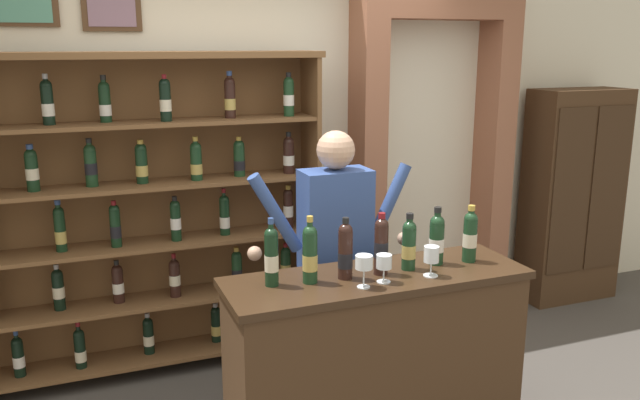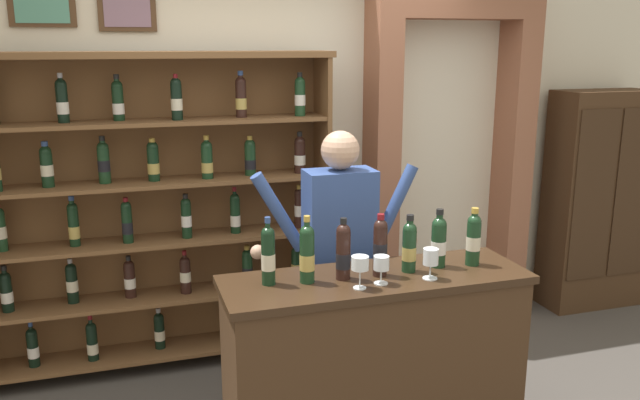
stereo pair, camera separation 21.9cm
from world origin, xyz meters
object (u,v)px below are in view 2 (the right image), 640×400
at_px(wine_glass_center, 381,265).
at_px(tasting_bottle_chianti, 409,246).
at_px(wine_shelf, 157,204).
at_px(tasting_bottle_riserva, 473,238).
at_px(tasting_bottle_grappa, 380,246).
at_px(tasting_bottle_brunello, 343,251).
at_px(shopkeeper, 339,241).
at_px(wine_glass_right, 431,259).
at_px(tasting_bottle_rosso, 307,253).
at_px(side_cabinet, 596,200).
at_px(tasting_bottle_vin_santo, 439,241).
at_px(wine_glass_spare, 360,264).
at_px(tasting_counter, 374,365).
at_px(tasting_bottle_super_tuscan, 268,255).

bearing_deg(wine_glass_center, tasting_bottle_chianti, 31.24).
xyz_separation_m(wine_shelf, tasting_bottle_chianti, (1.16, -1.30, 0.01)).
bearing_deg(tasting_bottle_riserva, wine_shelf, 139.34).
bearing_deg(tasting_bottle_grappa, tasting_bottle_brunello, 178.22).
bearing_deg(shopkeeper, tasting_bottle_brunello, -106.98).
distance_m(tasting_bottle_grappa, wine_glass_right, 0.25).
bearing_deg(tasting_bottle_rosso, tasting_bottle_grappa, -2.33).
bearing_deg(tasting_bottle_rosso, side_cabinet, 25.15).
xyz_separation_m(tasting_bottle_vin_santo, wine_glass_right, (-0.12, -0.15, -0.04)).
bearing_deg(tasting_bottle_brunello, wine_glass_spare, -77.43).
bearing_deg(wine_glass_spare, tasting_counter, 44.33).
bearing_deg(wine_glass_spare, wine_glass_center, 12.41).
bearing_deg(side_cabinet, tasting_bottle_chianti, -149.76).
height_order(shopkeeper, tasting_bottle_rosso, shopkeeper).
bearing_deg(tasting_bottle_chianti, tasting_counter, -175.63).
bearing_deg(wine_shelf, tasting_bottle_rosso, -64.27).
relative_size(shopkeeper, wine_glass_center, 11.64).
xyz_separation_m(tasting_bottle_brunello, tasting_bottle_riserva, (0.72, -0.00, 0.00)).
height_order(tasting_bottle_brunello, tasting_bottle_chianti, tasting_bottle_brunello).
bearing_deg(wine_shelf, tasting_bottle_brunello, -58.32).
xyz_separation_m(tasting_bottle_rosso, wine_glass_center, (0.33, -0.13, -0.05)).
bearing_deg(wine_glass_spare, side_cabinet, 29.60).
bearing_deg(wine_glass_center, tasting_bottle_rosso, 158.93).
bearing_deg(side_cabinet, tasting_bottle_riserva, -145.13).
bearing_deg(tasting_counter, tasting_bottle_vin_santo, 5.85).
bearing_deg(side_cabinet, shopkeeper, -161.33).
xyz_separation_m(shopkeeper, tasting_bottle_vin_santo, (0.38, -0.46, 0.10)).
bearing_deg(tasting_bottle_chianti, tasting_bottle_grappa, -176.61).
bearing_deg(tasting_bottle_chianti, tasting_bottle_super_tuscan, 177.24).
xyz_separation_m(tasting_bottle_rosso, tasting_bottle_vin_santo, (0.71, 0.02, -0.01)).
bearing_deg(tasting_bottle_rosso, wine_glass_spare, -35.88).
height_order(shopkeeper, tasting_bottle_brunello, shopkeeper).
bearing_deg(tasting_counter, side_cabinet, 28.59).
distance_m(side_cabinet, wine_glass_right, 2.65).
distance_m(wine_shelf, tasting_bottle_chianti, 1.74).
height_order(wine_shelf, side_cabinet, wine_shelf).
xyz_separation_m(shopkeeper, tasting_bottle_rosso, (-0.33, -0.48, 0.11)).
height_order(shopkeeper, tasting_bottle_vin_santo, shopkeeper).
relative_size(tasting_bottle_brunello, tasting_bottle_grappa, 0.98).
xyz_separation_m(tasting_bottle_riserva, wine_glass_right, (-0.31, -0.13, -0.04)).
relative_size(tasting_bottle_rosso, tasting_bottle_vin_santo, 1.08).
height_order(tasting_bottle_super_tuscan, tasting_bottle_riserva, tasting_bottle_super_tuscan).
distance_m(tasting_bottle_super_tuscan, tasting_bottle_riserva, 1.08).
relative_size(tasting_bottle_super_tuscan, tasting_bottle_riserva, 1.09).
bearing_deg(side_cabinet, tasting_bottle_vin_santo, -148.15).
xyz_separation_m(side_cabinet, wine_glass_right, (-2.21, -1.45, 0.20)).
xyz_separation_m(wine_shelf, tasting_bottle_grappa, (1.00, -1.31, 0.03)).
distance_m(wine_shelf, shopkeeper, 1.26).
relative_size(wine_shelf, tasting_bottle_vin_santo, 7.38).
relative_size(tasting_bottle_rosso, tasting_bottle_brunello, 1.07).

